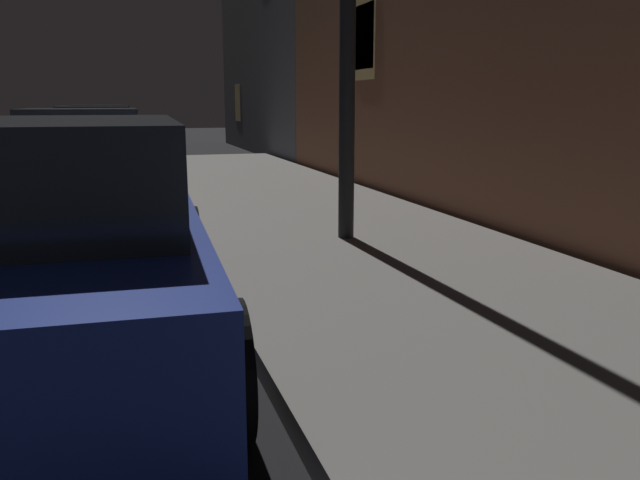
{
  "coord_description": "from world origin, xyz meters",
  "views": [
    {
      "loc": [
        3.32,
        0.58,
        1.52
      ],
      "look_at": [
        4.03,
        2.86,
        1.01
      ],
      "focal_mm": 36.37,
      "sensor_mm": 36.0,
      "label": 1
    }
  ],
  "objects_px": {
    "car_blue": "(40,241)",
    "car_green": "(95,137)",
    "car_yellow_cab": "(100,128)",
    "car_white": "(84,159)"
  },
  "relations": [
    {
      "from": "car_blue",
      "to": "car_green",
      "type": "xyz_separation_m",
      "value": [
        0.0,
        12.04,
        0.0
      ]
    },
    {
      "from": "car_yellow_cab",
      "to": "car_green",
      "type": "bearing_deg",
      "value": -89.99
    },
    {
      "from": "car_white",
      "to": "car_green",
      "type": "height_order",
      "value": "same"
    },
    {
      "from": "car_green",
      "to": "car_yellow_cab",
      "type": "distance_m",
      "value": 6.32
    },
    {
      "from": "car_yellow_cab",
      "to": "car_white",
      "type": "bearing_deg",
      "value": -90.0
    },
    {
      "from": "car_green",
      "to": "car_yellow_cab",
      "type": "bearing_deg",
      "value": 90.01
    },
    {
      "from": "car_white",
      "to": "car_green",
      "type": "xyz_separation_m",
      "value": [
        0.0,
        6.03,
        0.02
      ]
    },
    {
      "from": "car_blue",
      "to": "car_white",
      "type": "xyz_separation_m",
      "value": [
        0.0,
        6.01,
        -0.02
      ]
    },
    {
      "from": "car_green",
      "to": "car_blue",
      "type": "bearing_deg",
      "value": -90.02
    },
    {
      "from": "car_white",
      "to": "car_green",
      "type": "relative_size",
      "value": 0.99
    }
  ]
}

